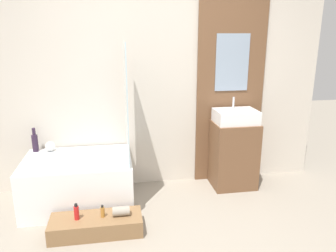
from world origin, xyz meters
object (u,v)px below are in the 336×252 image
bathtub (79,181)px  bottle_soap_primary (76,212)px  wooden_step_bench (96,225)px  vase_tall_dark (35,142)px  sink (236,116)px  bottle_soap_secondary (103,212)px  vase_round_light (50,146)px

bathtub → bottle_soap_primary: size_ratio=7.18×
bathtub → wooden_step_bench: 0.66m
vase_tall_dark → sink: bearing=-3.7°
sink → bottle_soap_primary: bearing=-156.8°
wooden_step_bench → sink: sink is taller
sink → bottle_soap_secondary: size_ratio=4.01×
bathtub → vase_tall_dark: (-0.49, 0.31, 0.38)m
bathtub → bottle_soap_secondary: bathtub is taller
wooden_step_bench → sink: 1.97m
bottle_soap_primary → sink: bearing=23.2°
sink → vase_round_light: bearing=176.7°
bottle_soap_primary → vase_round_light: bearing=111.5°
sink → bottle_soap_secondary: (-1.56, -0.77, -0.67)m
sink → bottle_soap_primary: sink is taller
wooden_step_bench → bathtub: bearing=108.5°
bottle_soap_primary → bottle_soap_secondary: size_ratio=1.31×
bathtub → vase_tall_dark: 0.69m
vase_tall_dark → bottle_soap_secondary: size_ratio=2.26×
wooden_step_bench → bottle_soap_primary: 0.23m
sink → wooden_step_bench: bearing=-154.7°
bottle_soap_primary → bathtub: bearing=92.8°
bathtub → vase_tall_dark: vase_tall_dark is taller
vase_tall_dark → bottle_soap_primary: 1.13m
bathtub → vase_tall_dark: size_ratio=4.15×
bottle_soap_secondary → wooden_step_bench: bearing=180.0°
bottle_soap_primary → bottle_soap_secondary: 0.24m
vase_tall_dark → bottle_soap_secondary: bearing=-50.6°
bottle_soap_secondary → vase_tall_dark: bearing=129.4°
wooden_step_bench → bottle_soap_primary: bottle_soap_primary is taller
vase_tall_dark → vase_round_light: 0.18m
sink → vase_tall_dark: size_ratio=1.77×
bathtub → bottle_soap_secondary: 0.66m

